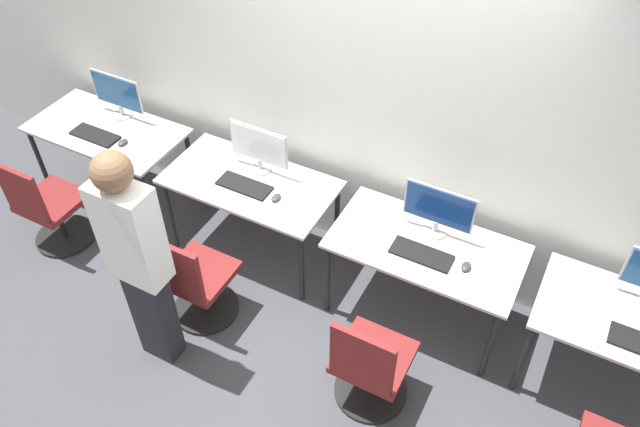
{
  "coord_description": "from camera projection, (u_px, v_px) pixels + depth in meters",
  "views": [
    {
      "loc": [
        1.39,
        -2.48,
        3.71
      ],
      "look_at": [
        0.0,
        0.13,
        0.86
      ],
      "focal_mm": 35.0,
      "sensor_mm": 36.0,
      "label": 1
    }
  ],
  "objects": [
    {
      "name": "keyboard_left",
      "position": [
        244.0,
        186.0,
        4.52
      ],
      "size": [
        0.41,
        0.16,
        0.02
      ],
      "color": "black",
      "rests_on": "desk_left"
    },
    {
      "name": "desk_left",
      "position": [
        250.0,
        189.0,
        4.62
      ],
      "size": [
        1.27,
        0.66,
        0.71
      ],
      "color": "#BCB7AD",
      "rests_on": "ground_plane"
    },
    {
      "name": "keyboard_right",
      "position": [
        421.0,
        254.0,
        4.04
      ],
      "size": [
        0.41,
        0.16,
        0.02
      ],
      "color": "black",
      "rests_on": "desk_right"
    },
    {
      "name": "mouse_left",
      "position": [
        276.0,
        198.0,
        4.42
      ],
      "size": [
        0.06,
        0.09,
        0.03
      ],
      "color": "#333333",
      "rests_on": "desk_left"
    },
    {
      "name": "person_left",
      "position": [
        137.0,
        257.0,
        3.7
      ],
      "size": [
        0.36,
        0.23,
        1.74
      ],
      "color": "#232328",
      "rests_on": "ground_plane"
    },
    {
      "name": "office_chair_left",
      "position": [
        196.0,
        284.0,
        4.34
      ],
      "size": [
        0.48,
        0.48,
        0.87
      ],
      "color": "black",
      "rests_on": "ground_plane"
    },
    {
      "name": "mouse_far_left",
      "position": [
        123.0,
        142.0,
        4.88
      ],
      "size": [
        0.06,
        0.09,
        0.03
      ],
      "color": "#333333",
      "rests_on": "desk_far_left"
    },
    {
      "name": "monitor_far_left",
      "position": [
        117.0,
        94.0,
        5.03
      ],
      "size": [
        0.48,
        0.17,
        0.38
      ],
      "color": "#B2B2B7",
      "rests_on": "desk_far_left"
    },
    {
      "name": "wall_back",
      "position": [
        366.0,
        95.0,
        4.15
      ],
      "size": [
        12.0,
        0.05,
        2.8
      ],
      "color": "silver",
      "rests_on": "ground_plane"
    },
    {
      "name": "office_chair_far_left",
      "position": [
        49.0,
        211.0,
        4.87
      ],
      "size": [
        0.48,
        0.48,
        0.87
      ],
      "color": "black",
      "rests_on": "ground_plane"
    },
    {
      "name": "office_chair_right",
      "position": [
        370.0,
        369.0,
        3.85
      ],
      "size": [
        0.48,
        0.48,
        0.87
      ],
      "color": "black",
      "rests_on": "ground_plane"
    },
    {
      "name": "ground_plane",
      "position": [
        312.0,
        308.0,
        4.62
      ],
      "size": [
        20.0,
        20.0,
        0.0
      ],
      "primitive_type": "plane",
      "color": "#3D3D42"
    },
    {
      "name": "desk_right",
      "position": [
        425.0,
        253.0,
        4.16
      ],
      "size": [
        1.27,
        0.66,
        0.71
      ],
      "color": "#BCB7AD",
      "rests_on": "ground_plane"
    },
    {
      "name": "desk_far_left",
      "position": [
        107.0,
        136.0,
        5.09
      ],
      "size": [
        1.27,
        0.66,
        0.71
      ],
      "color": "#BCB7AD",
      "rests_on": "ground_plane"
    },
    {
      "name": "monitor_left",
      "position": [
        259.0,
        148.0,
        4.53
      ],
      "size": [
        0.48,
        0.17,
        0.38
      ],
      "color": "#B2B2B7",
      "rests_on": "desk_left"
    },
    {
      "name": "monitor_right",
      "position": [
        438.0,
        210.0,
        4.06
      ],
      "size": [
        0.48,
        0.17,
        0.38
      ],
      "color": "#B2B2B7",
      "rests_on": "desk_right"
    },
    {
      "name": "keyboard_far_left",
      "position": [
        95.0,
        135.0,
        4.96
      ],
      "size": [
        0.41,
        0.16,
        0.02
      ],
      "color": "black",
      "rests_on": "desk_far_left"
    },
    {
      "name": "mouse_right",
      "position": [
        466.0,
        267.0,
        3.95
      ],
      "size": [
        0.06,
        0.09,
        0.03
      ],
      "color": "#333333",
      "rests_on": "desk_right"
    }
  ]
}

